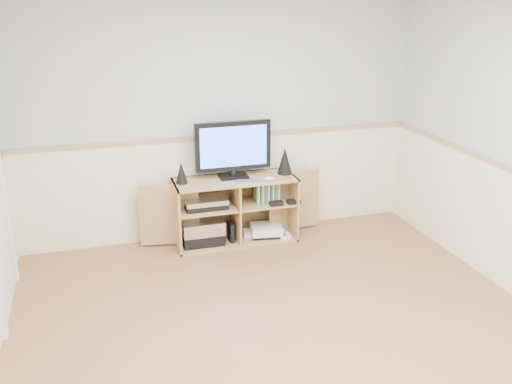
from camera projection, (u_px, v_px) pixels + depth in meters
room at (289, 185)px, 3.61m from camera, size 4.04×4.54×2.54m
media_cabinet at (234, 208)px, 5.69m from camera, size 1.86×0.45×0.65m
monitor at (233, 148)px, 5.47m from camera, size 0.74×0.18×0.56m
speaker_left at (181, 173)px, 5.37m from camera, size 0.11×0.11×0.21m
speaker_right at (285, 160)px, 5.65m from camera, size 0.15×0.15×0.27m
keyboard at (251, 182)px, 5.44m from camera, size 0.29×0.17×0.01m
mouse at (269, 179)px, 5.48m from camera, size 0.10×0.07×0.04m
av_components at (204, 224)px, 5.59m from camera, size 0.50×0.30×0.47m
game_consoles at (265, 231)px, 5.80m from camera, size 0.46×0.30×0.11m
game_cases at (266, 192)px, 5.65m from camera, size 0.24×0.14×0.19m
wall_outlet at (314, 169)px, 6.01m from camera, size 0.12×0.03×0.12m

